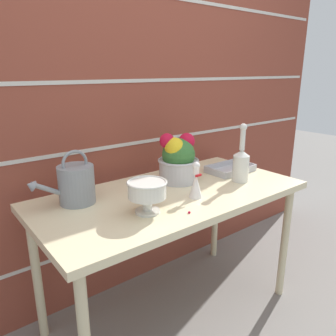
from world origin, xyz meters
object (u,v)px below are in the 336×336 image
object	(u,v)px
watering_can	(76,184)
glass_decanter	(241,163)
crystal_pedestal_bowl	(147,191)
figurine_vase	(196,183)
wire_tray	(230,170)
flower_planter	(178,159)

from	to	relation	value
watering_can	glass_decanter	distance (m)	0.89
crystal_pedestal_bowl	figurine_vase	size ratio (longest dim) A/B	0.98
crystal_pedestal_bowl	wire_tray	size ratio (longest dim) A/B	0.61
watering_can	figurine_vase	distance (m)	0.57
figurine_vase	wire_tray	bearing A→B (deg)	21.64
figurine_vase	flower_planter	bearing A→B (deg)	69.91
figurine_vase	wire_tray	xyz separation A→B (m)	(0.46, 0.18, -0.06)
watering_can	flower_planter	distance (m)	0.58
figurine_vase	watering_can	bearing A→B (deg)	148.82
crystal_pedestal_bowl	wire_tray	bearing A→B (deg)	13.85
crystal_pedestal_bowl	glass_decanter	size ratio (longest dim) A/B	0.54
wire_tray	watering_can	bearing A→B (deg)	173.23
watering_can	flower_planter	xyz separation A→B (m)	(0.57, -0.05, 0.03)
crystal_pedestal_bowl	wire_tray	xyz separation A→B (m)	(0.75, 0.18, -0.09)
glass_decanter	figurine_vase	xyz separation A→B (m)	(-0.36, -0.03, -0.03)
figurine_vase	glass_decanter	bearing A→B (deg)	4.03
crystal_pedestal_bowl	flower_planter	size ratio (longest dim) A/B	0.64
watering_can	flower_planter	bearing A→B (deg)	-5.37
watering_can	flower_planter	world-z (taller)	flower_planter
figurine_vase	wire_tray	size ratio (longest dim) A/B	0.63
crystal_pedestal_bowl	figurine_vase	world-z (taller)	figurine_vase
watering_can	crystal_pedestal_bowl	bearing A→B (deg)	-56.26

